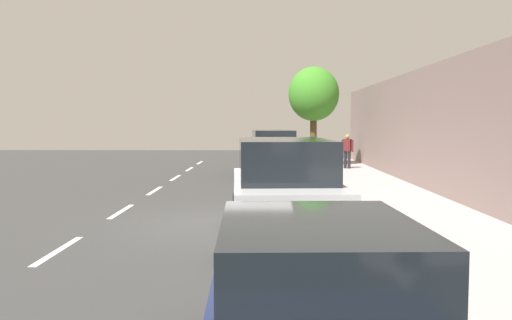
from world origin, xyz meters
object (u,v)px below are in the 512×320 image
object	(u,v)px
parked_suv_black_far	(273,152)
pedestrian_on_phone	(347,149)
fire_hydrant	(311,167)
parked_suv_silver_mid	(283,189)
cyclist_with_backpack	(306,165)
street_tree_mid_block	(314,95)
parked_sedan_dark_blue_second	(317,314)
bicycle_at_curb	(298,188)

from	to	relation	value
parked_suv_black_far	pedestrian_on_phone	world-z (taller)	parked_suv_black_far
parked_suv_black_far	fire_hydrant	bearing A→B (deg)	-48.89
parked_suv_silver_mid	cyclist_with_backpack	xyz separation A→B (m)	(0.86, 5.17, 0.05)
cyclist_with_backpack	street_tree_mid_block	distance (m)	12.02
parked_sedan_dark_blue_second	parked_suv_black_far	world-z (taller)	parked_suv_black_far
bicycle_at_curb	street_tree_mid_block	bearing A→B (deg)	82.25
cyclist_with_backpack	parked_suv_silver_mid	bearing A→B (deg)	-99.42
pedestrian_on_phone	street_tree_mid_block	bearing A→B (deg)	131.59
parked_sedan_dark_blue_second	street_tree_mid_block	bearing A→B (deg)	84.71
bicycle_at_curb	pedestrian_on_phone	distance (m)	10.01
bicycle_at_curb	cyclist_with_backpack	size ratio (longest dim) A/B	0.73
cyclist_with_backpack	parked_suv_black_far	bearing A→B (deg)	96.33
parked_suv_black_far	bicycle_at_curb	world-z (taller)	parked_suv_black_far
pedestrian_on_phone	fire_hydrant	world-z (taller)	pedestrian_on_phone
parked_sedan_dark_blue_second	fire_hydrant	world-z (taller)	parked_sedan_dark_blue_second
bicycle_at_curb	pedestrian_on_phone	xyz separation A→B (m)	(3.00, 9.52, 0.69)
bicycle_at_curb	fire_hydrant	world-z (taller)	fire_hydrant
parked_suv_black_far	pedestrian_on_phone	distance (m)	4.34
street_tree_mid_block	pedestrian_on_phone	xyz separation A→B (m)	(1.48, -1.66, -2.69)
parked_sedan_dark_blue_second	bicycle_at_curb	xyz separation A→B (m)	(0.58, 11.55, -0.39)
parked_suv_silver_mid	bicycle_at_curb	bearing A→B (deg)	83.53
parked_sedan_dark_blue_second	cyclist_with_backpack	bearing A→B (deg)	85.86
parked_sedan_dark_blue_second	pedestrian_on_phone	distance (m)	21.38
pedestrian_on_phone	parked_suv_black_far	bearing A→B (deg)	-146.42
cyclist_with_backpack	bicycle_at_curb	bearing A→B (deg)	115.28
cyclist_with_backpack	pedestrian_on_phone	xyz separation A→B (m)	(2.78, 9.99, -0.02)
street_tree_mid_block	bicycle_at_curb	bearing A→B (deg)	-97.75
bicycle_at_curb	pedestrian_on_phone	bearing A→B (deg)	72.53
bicycle_at_curb	parked_sedan_dark_blue_second	bearing A→B (deg)	-92.89
street_tree_mid_block	fire_hydrant	world-z (taller)	street_tree_mid_block
parked_suv_silver_mid	pedestrian_on_phone	world-z (taller)	parked_suv_silver_mid
cyclist_with_backpack	street_tree_mid_block	size ratio (longest dim) A/B	0.35
bicycle_at_curb	fire_hydrant	size ratio (longest dim) A/B	1.53
street_tree_mid_block	fire_hydrant	distance (m)	6.65
parked_sedan_dark_blue_second	cyclist_with_backpack	distance (m)	11.12
parked_sedan_dark_blue_second	parked_suv_black_far	size ratio (longest dim) A/B	0.93
parked_sedan_dark_blue_second	bicycle_at_curb	size ratio (longest dim) A/B	3.48
parked_suv_black_far	street_tree_mid_block	xyz separation A→B (m)	(2.14, 4.06, 2.71)
parked_suv_black_far	fire_hydrant	world-z (taller)	parked_suv_black_far
bicycle_at_curb	cyclist_with_backpack	xyz separation A→B (m)	(0.22, -0.46, 0.71)
cyclist_with_backpack	street_tree_mid_block	xyz separation A→B (m)	(1.30, 11.65, 2.66)
parked_suv_silver_mid	pedestrian_on_phone	distance (m)	15.59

